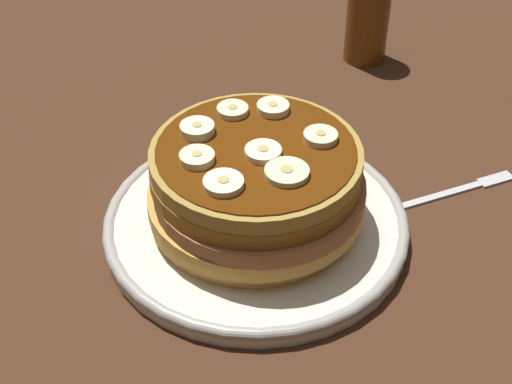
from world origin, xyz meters
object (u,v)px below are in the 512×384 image
at_px(banana_slice_1, 291,171).
at_px(banana_slice_3, 273,108).
at_px(banana_slice_0, 268,151).
at_px(banana_slice_7, 197,129).
at_px(banana_slice_6, 321,137).
at_px(syrup_bottle, 369,8).
at_px(banana_slice_4, 223,184).
at_px(pancake_stack, 257,184).
at_px(banana_slice_2, 197,158).
at_px(banana_slice_5, 233,111).
at_px(plate, 256,222).
at_px(fork, 461,188).

distance_m(banana_slice_1, banana_slice_3, 0.09).
xyz_separation_m(banana_slice_0, banana_slice_7, (-0.06, -0.03, 0.00)).
bearing_deg(banana_slice_6, syrup_bottle, 130.55).
bearing_deg(banana_slice_4, banana_slice_3, 124.45).
xyz_separation_m(pancake_stack, banana_slice_0, (0.01, 0.00, 0.04)).
relative_size(pancake_stack, banana_slice_4, 6.10).
xyz_separation_m(banana_slice_2, banana_slice_4, (0.04, -0.00, -0.00)).
bearing_deg(banana_slice_0, banana_slice_1, -0.45).
bearing_deg(banana_slice_5, banana_slice_1, -5.34).
distance_m(banana_slice_6, banana_slice_7, 0.10).
bearing_deg(banana_slice_0, plate, -155.12).
height_order(plate, banana_slice_7, banana_slice_7).
bearing_deg(pancake_stack, syrup_bottle, 122.43).
bearing_deg(plate, banana_slice_3, 130.39).
bearing_deg(syrup_bottle, fork, -20.90).
bearing_deg(pancake_stack, banana_slice_7, -148.38).
xyz_separation_m(banana_slice_3, banana_slice_7, (-0.01, -0.07, 0.00)).
xyz_separation_m(plate, banana_slice_5, (-0.05, 0.01, 0.08)).
relative_size(banana_slice_2, banana_slice_5, 1.03).
relative_size(plate, pancake_stack, 1.39).
distance_m(banana_slice_5, syrup_bottle, 0.30).
bearing_deg(banana_slice_0, banana_slice_5, 172.29).
relative_size(banana_slice_2, banana_slice_3, 0.99).
distance_m(banana_slice_6, syrup_bottle, 0.30).
bearing_deg(banana_slice_3, banana_slice_7, -97.21).
bearing_deg(banana_slice_5, banana_slice_7, -78.25).
bearing_deg(banana_slice_1, banana_slice_5, 174.66).
distance_m(banana_slice_1, banana_slice_7, 0.09).
height_order(banana_slice_3, syrup_bottle, syrup_bottle).
height_order(banana_slice_4, fork, banana_slice_4).
height_order(banana_slice_2, banana_slice_3, same).
bearing_deg(banana_slice_6, pancake_stack, -111.83).
distance_m(banana_slice_5, banana_slice_6, 0.08).
xyz_separation_m(banana_slice_0, fork, (0.05, 0.18, -0.09)).
height_order(pancake_stack, banana_slice_6, banana_slice_6).
height_order(plate, banana_slice_5, banana_slice_5).
relative_size(banana_slice_5, syrup_bottle, 0.19).
height_order(pancake_stack, banana_slice_5, banana_slice_5).
distance_m(banana_slice_2, banana_slice_4, 0.04).
bearing_deg(banana_slice_0, banana_slice_6, 78.18).
height_order(banana_slice_0, banana_slice_1, same).
xyz_separation_m(banana_slice_0, banana_slice_6, (0.01, 0.05, 0.00)).
relative_size(plate, banana_slice_7, 9.20).
relative_size(banana_slice_7, syrup_bottle, 0.20).
distance_m(banana_slice_1, fork, 0.20).
distance_m(pancake_stack, banana_slice_2, 0.06).
height_order(banana_slice_3, fork, banana_slice_3).
bearing_deg(banana_slice_7, banana_slice_5, 101.75).
bearing_deg(pancake_stack, fork, 71.09).
bearing_deg(fork, banana_slice_4, -99.38).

